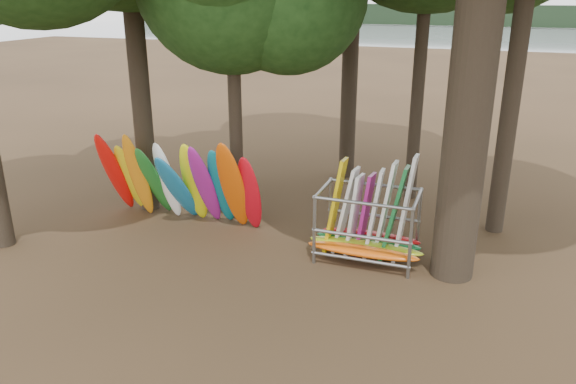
% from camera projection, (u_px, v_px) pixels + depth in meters
% --- Properties ---
extents(ground, '(120.00, 120.00, 0.00)m').
position_uv_depth(ground, '(271.00, 259.00, 15.02)').
color(ground, '#47331E').
rests_on(ground, ground).
extents(lake, '(160.00, 160.00, 0.00)m').
position_uv_depth(lake, '(452.00, 49.00, 68.09)').
color(lake, gray).
rests_on(lake, ground).
extents(far_shore, '(160.00, 4.00, 4.00)m').
position_uv_depth(far_shore, '(473.00, 15.00, 111.64)').
color(far_shore, black).
rests_on(far_shore, ground).
extents(kayak_row, '(5.27, 1.99, 3.03)m').
position_uv_depth(kayak_row, '(179.00, 183.00, 16.92)').
color(kayak_row, red).
rests_on(kayak_row, ground).
extents(storage_rack, '(3.07, 1.55, 2.91)m').
position_uv_depth(storage_rack, '(368.00, 227.00, 14.80)').
color(storage_rack, gray).
rests_on(storage_rack, ground).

